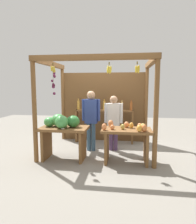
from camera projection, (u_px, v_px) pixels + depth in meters
ground_plane at (99, 150)px, 5.44m from camera, size 12.00×12.00×0.00m
market_stall at (101, 97)px, 5.70m from camera, size 2.72×2.15×2.35m
fruit_counter_left at (63, 129)px, 4.70m from camera, size 1.09×0.65×1.06m
fruit_counter_right at (127, 137)px, 4.51m from camera, size 1.10×0.65×0.92m
bottle_shelf_unit at (104, 117)px, 6.09m from camera, size 1.74×0.22×1.34m
vendor_man at (91, 115)px, 5.31m from camera, size 0.48×0.21×1.58m
vendor_woman at (114, 118)px, 5.35m from camera, size 0.48×0.20×1.46m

